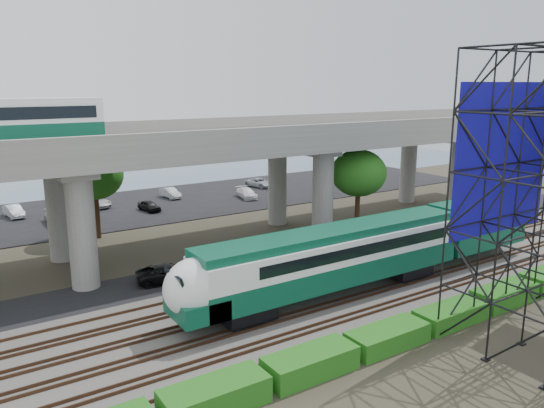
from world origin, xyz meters
TOP-DOWN VIEW (x-y plane):
  - ground at (0.00, 0.00)m, footprint 140.00×140.00m
  - ballast_bed at (0.00, 2.00)m, footprint 90.00×12.00m
  - service_road at (0.00, 10.50)m, footprint 90.00×5.00m
  - parking_lot at (0.00, 34.00)m, footprint 90.00×18.00m
  - harbor_water at (0.00, 56.00)m, footprint 140.00×40.00m
  - rail_tracks at (0.00, 2.00)m, footprint 90.00×9.52m
  - commuter_train at (4.80, 2.00)m, footprint 29.30×3.06m
  - overpass at (-0.98, 16.00)m, footprint 80.00×12.00m
  - hedge_strip at (1.01, -4.30)m, footprint 34.60×1.80m
  - trees at (-4.67, 16.17)m, footprint 40.94×16.94m
  - suv at (-4.99, 10.43)m, footprint 4.75×2.92m
  - parked_cars at (0.80, 33.70)m, footprint 39.24×9.47m

SIDE VIEW (x-z plane):
  - ground at x=0.00m, z-range 0.00..0.00m
  - harbor_water at x=0.00m, z-range 0.00..0.03m
  - service_road at x=0.00m, z-range 0.00..0.08m
  - parking_lot at x=0.00m, z-range 0.00..0.08m
  - ballast_bed at x=0.00m, z-range 0.00..0.20m
  - rail_tracks at x=0.00m, z-range 0.20..0.36m
  - hedge_strip at x=1.01m, z-range -0.04..1.16m
  - parked_cars at x=0.80m, z-range 0.06..1.27m
  - suv at x=-4.99m, z-range 0.08..1.31m
  - commuter_train at x=4.80m, z-range 0.73..5.03m
  - trees at x=-4.67m, z-range 1.73..9.42m
  - overpass at x=-0.98m, z-range 2.01..14.41m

